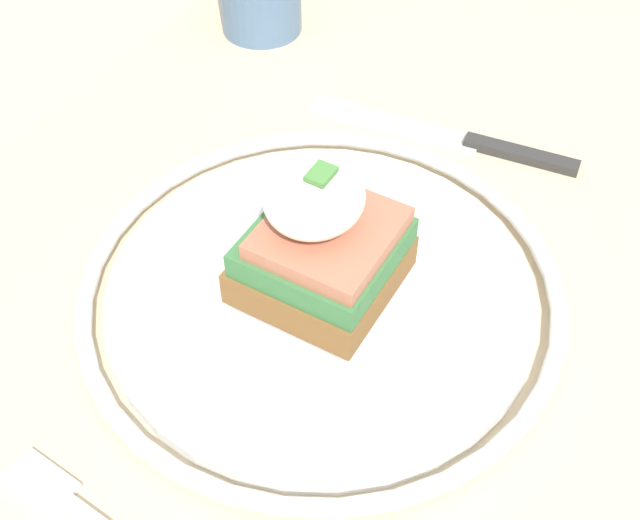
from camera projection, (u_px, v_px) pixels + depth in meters
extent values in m
cube|color=#C6B28E|center=(396.00, 347.00, 0.48)|extent=(1.03, 0.64, 0.03)
cylinder|color=#C6B28E|center=(353.00, 198.00, 1.10)|extent=(0.06, 0.06, 0.71)
cylinder|color=silver|center=(320.00, 294.00, 0.48)|extent=(0.26, 0.26, 0.01)
torus|color=white|center=(320.00, 288.00, 0.47)|extent=(0.29, 0.29, 0.01)
cube|color=brown|center=(320.00, 270.00, 0.46)|extent=(0.08, 0.08, 0.02)
cube|color=#38703D|center=(324.00, 246.00, 0.45)|extent=(0.08, 0.08, 0.02)
cube|color=#AD664C|center=(327.00, 235.00, 0.44)|extent=(0.07, 0.07, 0.01)
ellipsoid|color=white|center=(315.00, 197.00, 0.42)|extent=(0.06, 0.05, 0.03)
cylinder|color=#EAD166|center=(342.00, 218.00, 0.51)|extent=(0.05, 0.05, 0.00)
cube|color=#47843D|center=(320.00, 175.00, 0.41)|extent=(0.02, 0.01, 0.00)
cube|color=silver|center=(40.00, 484.00, 0.40)|extent=(0.02, 0.04, 0.00)
cube|color=#2D2D2D|center=(521.00, 154.00, 0.57)|extent=(0.02, 0.08, 0.01)
cube|color=silver|center=(394.00, 124.00, 0.59)|extent=(0.03, 0.13, 0.00)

